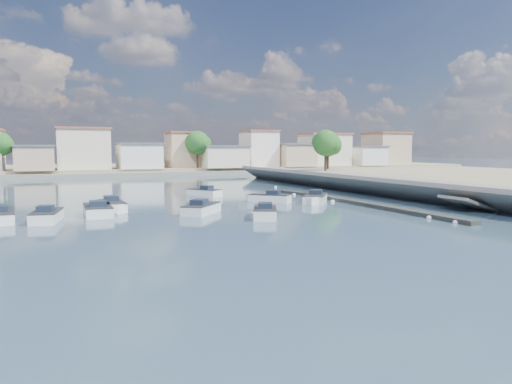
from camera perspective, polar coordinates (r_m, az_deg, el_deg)
ground at (r=73.19m, az=-5.49°, el=0.62°), size 400.00×400.00×0.00m
seawall_walkway at (r=58.61m, az=20.38°, el=0.12°), size 5.00×90.00×1.80m
breakwater at (r=51.26m, az=11.03°, el=-1.13°), size 2.00×31.02×0.35m
far_shore_land at (r=123.75m, az=-12.54°, el=2.63°), size 160.00×40.00×1.40m
far_shore_quay at (r=103.16m, az=-10.53°, el=2.05°), size 160.00×2.50×0.80m
far_town at (r=111.42m, az=-5.78°, el=4.65°), size 113.01×12.80×8.35m
shore_trees at (r=102.30m, az=-5.65°, el=5.34°), size 74.56×38.32×7.92m
motorboat_a at (r=41.57m, az=-22.72°, el=-2.56°), size 2.62×5.32×1.48m
motorboat_b at (r=40.37m, az=1.05°, el=-2.38°), size 3.42×4.91×1.48m
motorboat_c at (r=51.72m, az=1.33°, el=-0.76°), size 4.24×4.14×1.48m
motorboat_d at (r=51.53m, az=6.75°, el=-0.81°), size 4.54×5.21×1.48m
motorboat_e at (r=44.02m, az=-17.67°, el=-2.00°), size 2.22×6.00×1.48m
motorboat_f at (r=58.60m, az=-6.12°, el=-0.11°), size 3.67×4.45×1.48m
motorboat_g at (r=46.44m, az=-16.07°, el=-1.61°), size 2.11×5.63×1.48m
motorboat_h at (r=43.14m, az=-6.13°, el=-1.93°), size 4.46×4.98×1.48m
mooring_buoys at (r=53.33m, az=8.16°, el=-0.99°), size 6.37×36.31×0.41m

